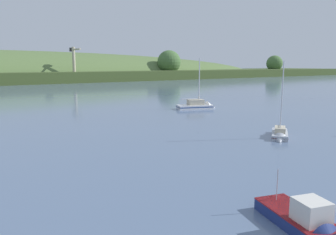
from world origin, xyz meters
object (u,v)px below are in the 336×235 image
at_px(dockside_crane, 74,66).
at_px(sailboat_outer_reach, 199,107).
at_px(sailboat_near_mooring, 280,136).
at_px(fishing_boat_moored, 303,223).

bearing_deg(dockside_crane, sailboat_outer_reach, -11.14).
relative_size(dockside_crane, sailboat_outer_reach, 1.55).
distance_m(sailboat_near_mooring, sailboat_outer_reach, 29.42).
bearing_deg(sailboat_outer_reach, fishing_boat_moored, -104.06).
distance_m(sailboat_outer_reach, fishing_boat_moored, 52.22).
bearing_deg(dockside_crane, sailboat_near_mooring, -13.62).
bearing_deg(sailboat_near_mooring, fishing_boat_moored, 2.54).
xyz_separation_m(sailboat_near_mooring, fishing_boat_moored, (-17.62, -17.52, 0.19)).
bearing_deg(sailboat_near_mooring, dockside_crane, -135.50).
xyz_separation_m(dockside_crane, fishing_boat_moored, (-26.01, -167.50, -8.41)).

